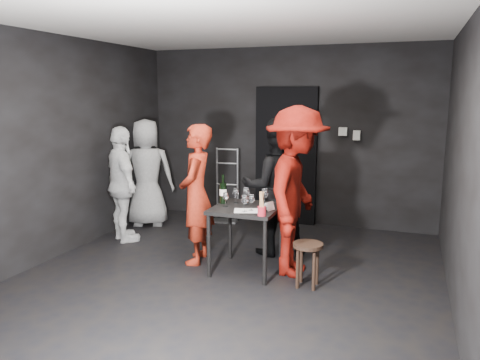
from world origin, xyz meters
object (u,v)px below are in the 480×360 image
(hand_truck, at_px, (227,207))
(tasting_table, at_px, (246,215))
(stool, at_px, (308,253))
(bystander_cream, at_px, (122,182))
(wine_bottle, at_px, (223,192))
(man_maroon, at_px, (297,171))
(bystander_grey, at_px, (147,168))
(breadstick_cup, at_px, (262,204))
(server_red, at_px, (196,187))
(woman_black, at_px, (275,178))

(hand_truck, height_order, tasting_table, hand_truck)
(tasting_table, height_order, stool, tasting_table)
(stool, height_order, bystander_cream, bystander_cream)
(bystander_cream, xyz_separation_m, wine_bottle, (1.64, -0.40, 0.05))
(man_maroon, relative_size, bystander_grey, 1.32)
(hand_truck, height_order, breadstick_cup, hand_truck)
(stool, height_order, breadstick_cup, breadstick_cup)
(tasting_table, distance_m, breadstick_cup, 0.47)
(stool, height_order, bystander_grey, bystander_grey)
(breadstick_cup, bearing_deg, man_maroon, 59.89)
(server_red, xyz_separation_m, man_maroon, (1.19, 0.04, 0.26))
(bystander_grey, xyz_separation_m, breadstick_cup, (2.33, -1.59, -0.01))
(wine_bottle, xyz_separation_m, breadstick_cup, (0.59, -0.39, -0.01))
(woman_black, height_order, wine_bottle, woman_black)
(stool, bearing_deg, server_red, 168.32)
(breadstick_cup, bearing_deg, server_red, 156.72)
(bystander_cream, bearing_deg, man_maroon, -149.10)
(woman_black, height_order, bystander_grey, woman_black)
(tasting_table, xyz_separation_m, bystander_cream, (-1.95, 0.48, 0.17))
(hand_truck, xyz_separation_m, tasting_table, (1.01, -1.93, 0.44))
(bystander_cream, height_order, bystander_grey, bystander_grey)
(bystander_grey, xyz_separation_m, wine_bottle, (1.74, -1.20, -0.01))
(stool, bearing_deg, wine_bottle, 165.40)
(tasting_table, relative_size, man_maroon, 0.32)
(wine_bottle, distance_m, breadstick_cup, 0.71)
(hand_truck, relative_size, man_maroon, 0.50)
(bystander_grey, relative_size, breadstick_cup, 6.52)
(woman_black, bearing_deg, wine_bottle, 29.71)
(hand_truck, bearing_deg, stool, -57.93)
(stool, relative_size, wine_bottle, 1.40)
(woman_black, distance_m, man_maroon, 0.73)
(tasting_table, bearing_deg, wine_bottle, 165.85)
(bystander_grey, bearing_deg, server_red, 119.29)
(stool, relative_size, server_red, 0.26)
(bystander_cream, relative_size, bystander_grey, 0.93)
(stool, distance_m, woman_black, 1.24)
(server_red, height_order, bystander_grey, server_red)
(woman_black, bearing_deg, breadstick_cup, 73.46)
(breadstick_cup, bearing_deg, tasting_table, 132.05)
(stool, bearing_deg, hand_truck, 129.57)
(tasting_table, bearing_deg, server_red, 171.93)
(tasting_table, bearing_deg, bystander_grey, 147.99)
(hand_truck, distance_m, man_maroon, 2.56)
(server_red, bearing_deg, bystander_grey, -142.62)
(bystander_cream, height_order, breadstick_cup, bystander_cream)
(man_maroon, bearing_deg, wine_bottle, 91.51)
(hand_truck, relative_size, stool, 2.47)
(bystander_grey, distance_m, wine_bottle, 2.11)
(bystander_grey, bearing_deg, bystander_cream, 77.02)
(man_maroon, relative_size, wine_bottle, 6.99)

